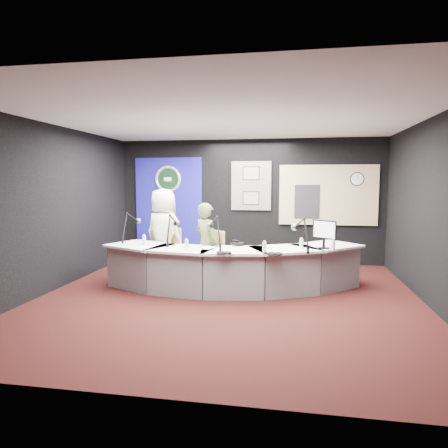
% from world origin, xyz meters
% --- Properties ---
extents(ground, '(6.00, 6.00, 0.00)m').
position_xyz_m(ground, '(0.00, 0.00, 0.00)').
color(ground, black).
rests_on(ground, ground).
extents(ceiling, '(6.00, 6.00, 0.02)m').
position_xyz_m(ceiling, '(0.00, 0.00, 2.80)').
color(ceiling, silver).
rests_on(ceiling, ground).
extents(wall_back, '(6.00, 0.02, 2.80)m').
position_xyz_m(wall_back, '(0.00, 3.00, 1.40)').
color(wall_back, black).
rests_on(wall_back, ground).
extents(wall_front, '(6.00, 0.02, 2.80)m').
position_xyz_m(wall_front, '(0.00, -3.00, 1.40)').
color(wall_front, black).
rests_on(wall_front, ground).
extents(wall_left, '(0.02, 6.00, 2.80)m').
position_xyz_m(wall_left, '(-3.00, 0.00, 1.40)').
color(wall_left, black).
rests_on(wall_left, ground).
extents(wall_right, '(0.02, 6.00, 2.80)m').
position_xyz_m(wall_right, '(3.00, 0.00, 1.40)').
color(wall_right, black).
rests_on(wall_right, ground).
extents(broadcast_desk, '(4.50, 1.90, 0.75)m').
position_xyz_m(broadcast_desk, '(-0.05, 0.55, 0.38)').
color(broadcast_desk, silver).
rests_on(broadcast_desk, ground).
extents(backdrop_panel, '(1.60, 0.05, 2.30)m').
position_xyz_m(backdrop_panel, '(-1.90, 2.97, 1.25)').
color(backdrop_panel, navy).
rests_on(backdrop_panel, wall_back).
extents(agency_seal, '(0.63, 0.07, 0.63)m').
position_xyz_m(agency_seal, '(-1.90, 2.93, 1.90)').
color(agency_seal, silver).
rests_on(agency_seal, backdrop_panel).
extents(seal_center, '(0.48, 0.01, 0.48)m').
position_xyz_m(seal_center, '(-1.90, 2.94, 1.90)').
color(seal_center, black).
rests_on(seal_center, backdrop_panel).
extents(pinboard, '(0.90, 0.04, 1.10)m').
position_xyz_m(pinboard, '(0.05, 2.97, 1.75)').
color(pinboard, slate).
rests_on(pinboard, wall_back).
extents(framed_photo_upper, '(0.34, 0.02, 0.27)m').
position_xyz_m(framed_photo_upper, '(0.05, 2.94, 2.03)').
color(framed_photo_upper, gray).
rests_on(framed_photo_upper, pinboard).
extents(framed_photo_lower, '(0.34, 0.02, 0.27)m').
position_xyz_m(framed_photo_lower, '(0.05, 2.94, 1.47)').
color(framed_photo_lower, gray).
rests_on(framed_photo_lower, pinboard).
extents(booth_window_frame, '(2.12, 0.06, 1.32)m').
position_xyz_m(booth_window_frame, '(1.75, 2.97, 1.55)').
color(booth_window_frame, tan).
rests_on(booth_window_frame, wall_back).
extents(booth_glow, '(2.00, 0.02, 1.20)m').
position_xyz_m(booth_glow, '(1.75, 2.96, 1.55)').
color(booth_glow, beige).
rests_on(booth_glow, booth_window_frame).
extents(equipment_rack, '(0.55, 0.02, 0.75)m').
position_xyz_m(equipment_rack, '(1.30, 2.94, 1.40)').
color(equipment_rack, black).
rests_on(equipment_rack, booth_window_frame).
extents(wall_clock, '(0.28, 0.01, 0.28)m').
position_xyz_m(wall_clock, '(2.35, 2.94, 1.90)').
color(wall_clock, white).
rests_on(wall_clock, booth_window_frame).
extents(armchair_left, '(0.78, 0.78, 1.02)m').
position_xyz_m(armchair_left, '(-1.42, 1.12, 0.51)').
color(armchair_left, '#A48A4B').
rests_on(armchair_left, ground).
extents(armchair_right, '(0.68, 0.68, 0.85)m').
position_xyz_m(armchair_right, '(-0.53, 0.84, 0.43)').
color(armchair_right, '#A48A4B').
rests_on(armchair_right, ground).
extents(draped_jacket, '(0.49, 0.33, 0.70)m').
position_xyz_m(draped_jacket, '(-1.56, 1.34, 0.62)').
color(draped_jacket, gray).
rests_on(draped_jacket, armchair_left).
extents(person_man, '(0.99, 0.84, 1.71)m').
position_xyz_m(person_man, '(-1.42, 1.12, 0.86)').
color(person_man, '#FAF2C8').
rests_on(person_man, ground).
extents(person_woman, '(0.64, 0.60, 1.47)m').
position_xyz_m(person_woman, '(-0.53, 0.84, 0.73)').
color(person_woman, '#5B6A37').
rests_on(person_woman, ground).
extents(computer_monitor, '(0.38, 0.31, 0.31)m').
position_xyz_m(computer_monitor, '(1.50, 0.54, 1.07)').
color(computer_monitor, black).
rests_on(computer_monitor, broadcast_desk).
extents(desk_phone, '(0.27, 0.27, 0.05)m').
position_xyz_m(desk_phone, '(0.06, 0.64, 0.78)').
color(desk_phone, black).
rests_on(desk_phone, broadcast_desk).
extents(headphones_near, '(0.24, 0.24, 0.04)m').
position_xyz_m(headphones_near, '(0.74, -0.14, 0.77)').
color(headphones_near, black).
rests_on(headphones_near, broadcast_desk).
extents(headphones_far, '(0.23, 0.23, 0.04)m').
position_xyz_m(headphones_far, '(-0.03, -0.19, 0.77)').
color(headphones_far, black).
rests_on(headphones_far, broadcast_desk).
extents(paper_stack, '(0.22, 0.30, 0.00)m').
position_xyz_m(paper_stack, '(-1.46, 0.21, 0.75)').
color(paper_stack, white).
rests_on(paper_stack, broadcast_desk).
extents(notepad, '(0.29, 0.34, 0.00)m').
position_xyz_m(notepad, '(-0.40, 0.31, 0.75)').
color(notepad, white).
rests_on(notepad, broadcast_desk).
extents(boom_mic_a, '(0.17, 0.74, 0.60)m').
position_xyz_m(boom_mic_a, '(-1.95, 0.81, 1.05)').
color(boom_mic_a, black).
rests_on(boom_mic_a, broadcast_desk).
extents(boom_mic_b, '(0.16, 0.74, 0.60)m').
position_xyz_m(boom_mic_b, '(-1.08, 0.59, 1.05)').
color(boom_mic_b, black).
rests_on(boom_mic_b, broadcast_desk).
extents(boom_mic_c, '(0.40, 0.67, 0.60)m').
position_xyz_m(boom_mic_c, '(-0.28, 0.34, 1.05)').
color(boom_mic_c, black).
rests_on(boom_mic_c, broadcast_desk).
extents(boom_mic_d, '(0.32, 0.71, 0.60)m').
position_xyz_m(boom_mic_d, '(1.13, 0.33, 1.05)').
color(boom_mic_d, black).
rests_on(boom_mic_d, broadcast_desk).
extents(water_bottles, '(3.25, 0.52, 0.18)m').
position_xyz_m(water_bottles, '(0.05, 0.29, 0.84)').
color(water_bottles, silver).
rests_on(water_bottles, broadcast_desk).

